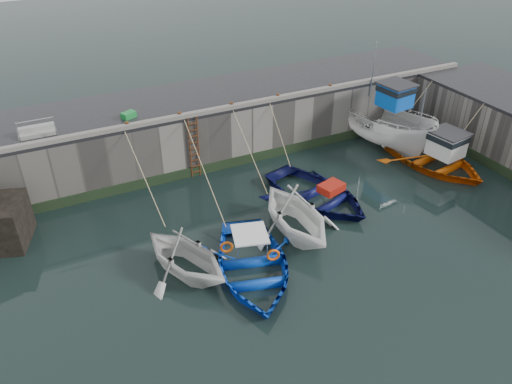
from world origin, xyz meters
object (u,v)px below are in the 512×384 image
boat_near_white (186,272)px  bollard_e (330,87)px  bollard_c (232,105)px  boat_near_navy (317,200)px  fish_crate (129,115)px  bollard_a (127,125)px  bollard_d (278,96)px  boat_far_white (383,124)px  bollard_b (179,115)px  boat_near_blue (252,272)px  boat_far_orange (434,159)px  ladder (194,148)px  boat_near_blacktrim (294,232)px

boat_near_white → bollard_e: bearing=10.3°
bollard_c → boat_near_navy: bearing=-67.2°
fish_crate → bollard_a: size_ratio=2.32×
bollard_d → boat_far_white: bearing=-14.2°
boat_near_navy → bollard_b: bearing=118.8°
boat_near_blue → bollard_e: size_ratio=20.21×
boat_near_blue → bollard_b: size_ratio=20.21×
boat_near_white → boat_near_blue: size_ratio=0.74×
bollard_b → bollard_e: bearing=0.0°
boat_far_orange → bollard_d: 8.78m
boat_near_navy → boat_far_orange: boat_far_orange is taller
boat_near_navy → boat_far_orange: (7.23, 0.08, 0.39)m
boat_far_white → bollard_c: boat_far_white is taller
boat_far_orange → bollard_b: boat_far_orange is taller
ladder → boat_near_blacktrim: bearing=-71.8°
ladder → bollard_c: bollard_c is taller
bollard_a → bollard_b: 2.50m
boat_near_white → bollard_c: bollard_c is taller
boat_near_blue → bollard_c: 9.25m
boat_near_white → boat_far_orange: size_ratio=0.65×
boat_near_blue → boat_far_white: size_ratio=0.76×
ladder → boat_far_white: size_ratio=0.43×
boat_near_blue → boat_near_navy: (4.94, 3.22, 0.00)m
boat_near_blue → boat_near_white: bearing=169.3°
bollard_c → boat_near_blacktrim: bearing=-91.0°
boat_near_white → bollard_b: bearing=48.6°
bollard_d → boat_near_white: bearing=-137.7°
bollard_b → bollard_d: size_ratio=1.00×
boat_near_blue → boat_far_orange: bearing=31.3°
bollard_d → boat_far_orange: bearing=-35.9°
bollard_b → bollard_e: size_ratio=1.00×
boat_near_white → boat_near_blacktrim: boat_near_blacktrim is taller
fish_crate → bollard_c: (4.86, -1.07, -0.00)m
boat_far_white → bollard_e: (-2.71, 1.49, 2.14)m
fish_crate → bollard_e: fish_crate is taller
boat_near_white → boat_far_white: bearing=-0.3°
bollard_c → bollard_e: same height
bollard_d → boat_near_blue: bearing=-123.8°
boat_near_white → boat_near_blacktrim: (5.00, 0.36, 0.00)m
ladder → bollard_c: (2.20, 0.34, 1.71)m
boat_near_blacktrim → ladder: bearing=109.0°
boat_near_white → bollard_a: (-0.08, 7.02, 3.30)m
boat_near_white → fish_crate: size_ratio=6.45×
ladder → bollard_d: bollard_d is taller
ladder → bollard_d: (4.80, 0.34, 1.71)m
boat_near_white → bollard_e: (10.92, 7.02, 3.30)m
ladder → bollard_e: 8.19m
bollard_a → bollard_b: size_ratio=1.00×
boat_near_navy → boat_near_white: bearing=-179.2°
bollard_c → bollard_d: 2.60m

